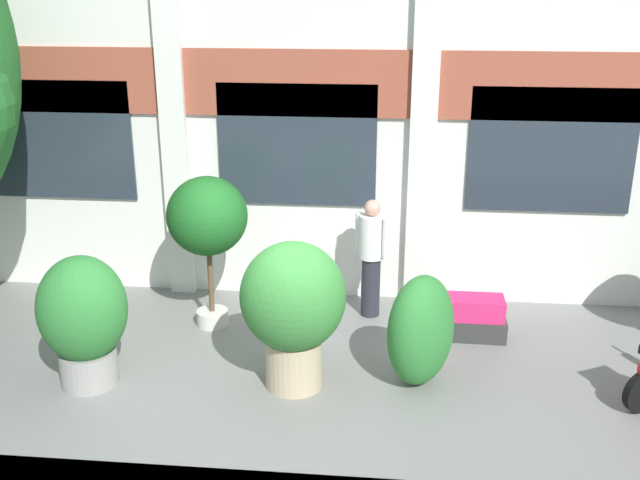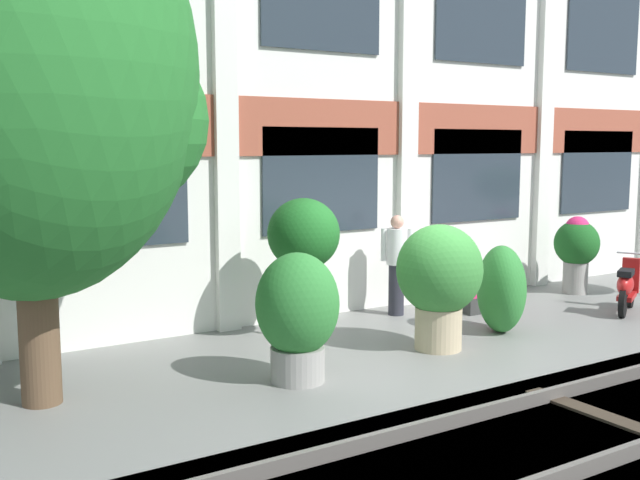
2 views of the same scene
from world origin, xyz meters
name	(u,v)px [view 1 (image 1 of 2)]	position (x,y,z in m)	size (l,w,h in m)	color
ground_plane	(271,383)	(0.00, 0.00, 0.00)	(80.00, 80.00, 0.00)	slate
apartment_facade	(298,40)	(0.00, 2.81, 3.64)	(17.60, 0.64, 7.29)	silver
potted_plant_tall_urn	(207,220)	(-1.03, 1.43, 1.50)	(1.05, 1.05, 2.07)	beige
potted_plant_glazed_jar	(293,305)	(0.27, -0.02, 1.02)	(1.19, 1.19, 1.74)	tan
potted_plant_square_trough	(475,318)	(2.46, 1.41, 0.26)	(0.82, 0.46, 0.56)	#333333
potted_plant_ribbed_drum	(83,316)	(-2.10, -0.20, 0.85)	(1.01, 1.01, 1.56)	gray
resident_by_doorway	(371,254)	(1.08, 1.96, 0.90)	(0.46, 0.34, 1.67)	#282833
topiary_hedge	(421,330)	(1.71, 0.20, 0.66)	(1.00, 0.70, 1.32)	#2D7A33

